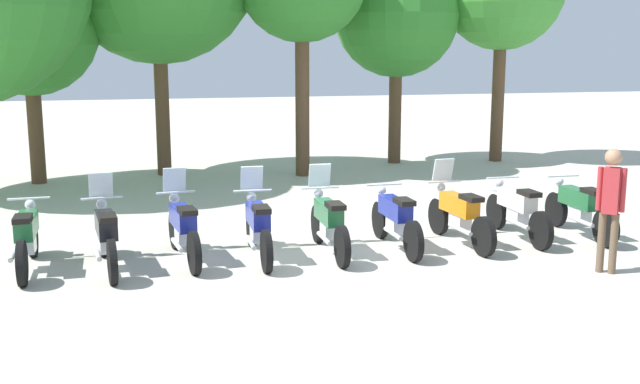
{
  "coord_description": "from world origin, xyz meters",
  "views": [
    {
      "loc": [
        -3.06,
        -11.33,
        3.21
      ],
      "look_at": [
        0.0,
        0.5,
        0.9
      ],
      "focal_mm": 42.36,
      "sensor_mm": 36.0,
      "label": 1
    }
  ],
  "objects_px": {
    "motorcycle_1": "(106,235)",
    "motorcycle_6": "(459,214)",
    "motorcycle_3": "(258,226)",
    "motorcycle_8": "(579,208)",
    "motorcycle_7": "(517,210)",
    "person_0": "(610,200)",
    "tree_1": "(29,28)",
    "tree_4": "(397,15)",
    "motorcycle_2": "(183,227)",
    "motorcycle_4": "(329,222)",
    "motorcycle_5": "(395,219)",
    "motorcycle_0": "(27,237)"
  },
  "relations": [
    {
      "from": "motorcycle_4",
      "to": "motorcycle_8",
      "type": "relative_size",
      "value": 1.0
    },
    {
      "from": "motorcycle_5",
      "to": "motorcycle_6",
      "type": "xyz_separation_m",
      "value": [
        1.13,
        0.02,
        0.01
      ]
    },
    {
      "from": "motorcycle_0",
      "to": "person_0",
      "type": "height_order",
      "value": "person_0"
    },
    {
      "from": "motorcycle_2",
      "to": "motorcycle_8",
      "type": "relative_size",
      "value": 1.0
    },
    {
      "from": "motorcycle_4",
      "to": "person_0",
      "type": "relative_size",
      "value": 1.2
    },
    {
      "from": "motorcycle_4",
      "to": "tree_4",
      "type": "relative_size",
      "value": 0.37
    },
    {
      "from": "person_0",
      "to": "tree_1",
      "type": "xyz_separation_m",
      "value": [
        -8.81,
        10.07,
        2.63
      ]
    },
    {
      "from": "tree_1",
      "to": "motorcycle_2",
      "type": "bearing_deg",
      "value": -69.77
    },
    {
      "from": "motorcycle_4",
      "to": "tree_4",
      "type": "height_order",
      "value": "tree_4"
    },
    {
      "from": "motorcycle_5",
      "to": "motorcycle_8",
      "type": "xyz_separation_m",
      "value": [
        3.4,
        0.01,
        0.0
      ]
    },
    {
      "from": "motorcycle_3",
      "to": "tree_1",
      "type": "height_order",
      "value": "tree_1"
    },
    {
      "from": "motorcycle_2",
      "to": "tree_1",
      "type": "xyz_separation_m",
      "value": [
        -2.89,
        7.84,
        3.2
      ]
    },
    {
      "from": "motorcycle_8",
      "to": "tree_4",
      "type": "xyz_separation_m",
      "value": [
        -0.12,
        9.03,
        3.65
      ]
    },
    {
      "from": "motorcycle_5",
      "to": "tree_1",
      "type": "bearing_deg",
      "value": 37.98
    },
    {
      "from": "motorcycle_2",
      "to": "person_0",
      "type": "height_order",
      "value": "person_0"
    },
    {
      "from": "motorcycle_3",
      "to": "motorcycle_4",
      "type": "relative_size",
      "value": 1.0
    },
    {
      "from": "motorcycle_3",
      "to": "motorcycle_7",
      "type": "xyz_separation_m",
      "value": [
        4.53,
        0.12,
        -0.01
      ]
    },
    {
      "from": "motorcycle_7",
      "to": "tree_1",
      "type": "xyz_separation_m",
      "value": [
        -8.56,
        7.88,
        3.21
      ]
    },
    {
      "from": "motorcycle_7",
      "to": "person_0",
      "type": "bearing_deg",
      "value": -173.07
    },
    {
      "from": "motorcycle_4",
      "to": "motorcycle_6",
      "type": "height_order",
      "value": "same"
    },
    {
      "from": "motorcycle_2",
      "to": "motorcycle_7",
      "type": "distance_m",
      "value": 5.67
    },
    {
      "from": "motorcycle_2",
      "to": "tree_4",
      "type": "relative_size",
      "value": 0.37
    },
    {
      "from": "motorcycle_1",
      "to": "motorcycle_7",
      "type": "relative_size",
      "value": 1.0
    },
    {
      "from": "motorcycle_6",
      "to": "tree_1",
      "type": "bearing_deg",
      "value": 39.33
    },
    {
      "from": "motorcycle_0",
      "to": "motorcycle_2",
      "type": "distance_m",
      "value": 2.26
    },
    {
      "from": "motorcycle_1",
      "to": "tree_1",
      "type": "distance_m",
      "value": 8.82
    },
    {
      "from": "motorcycle_2",
      "to": "motorcycle_8",
      "type": "bearing_deg",
      "value": -97.71
    },
    {
      "from": "motorcycle_7",
      "to": "motorcycle_2",
      "type": "bearing_deg",
      "value": 90.14
    },
    {
      "from": "motorcycle_6",
      "to": "motorcycle_5",
      "type": "bearing_deg",
      "value": 87.34
    },
    {
      "from": "motorcycle_6",
      "to": "tree_1",
      "type": "relative_size",
      "value": 0.41
    },
    {
      "from": "motorcycle_1",
      "to": "motorcycle_4",
      "type": "relative_size",
      "value": 1.0
    },
    {
      "from": "motorcycle_2",
      "to": "motorcycle_3",
      "type": "xyz_separation_m",
      "value": [
        1.14,
        -0.16,
        0.0
      ]
    },
    {
      "from": "motorcycle_0",
      "to": "motorcycle_1",
      "type": "xyz_separation_m",
      "value": [
        1.13,
        -0.23,
        0.01
      ]
    },
    {
      "from": "motorcycle_2",
      "to": "tree_4",
      "type": "xyz_separation_m",
      "value": [
        6.69,
        8.88,
        3.63
      ]
    },
    {
      "from": "motorcycle_3",
      "to": "motorcycle_5",
      "type": "xyz_separation_m",
      "value": [
        2.27,
        -0.01,
        -0.01
      ]
    },
    {
      "from": "motorcycle_4",
      "to": "tree_1",
      "type": "height_order",
      "value": "tree_1"
    },
    {
      "from": "motorcycle_1",
      "to": "motorcycle_6",
      "type": "bearing_deg",
      "value": -95.5
    },
    {
      "from": "person_0",
      "to": "tree_4",
      "type": "bearing_deg",
      "value": -141.62
    },
    {
      "from": "motorcycle_1",
      "to": "motorcycle_7",
      "type": "distance_m",
      "value": 6.81
    },
    {
      "from": "motorcycle_7",
      "to": "tree_1",
      "type": "relative_size",
      "value": 0.41
    },
    {
      "from": "motorcycle_0",
      "to": "motorcycle_5",
      "type": "bearing_deg",
      "value": -92.86
    },
    {
      "from": "motorcycle_1",
      "to": "tree_1",
      "type": "relative_size",
      "value": 0.41
    },
    {
      "from": "motorcycle_3",
      "to": "motorcycle_8",
      "type": "distance_m",
      "value": 5.67
    },
    {
      "from": "motorcycle_3",
      "to": "motorcycle_7",
      "type": "distance_m",
      "value": 4.54
    },
    {
      "from": "motorcycle_6",
      "to": "motorcycle_7",
      "type": "height_order",
      "value": "motorcycle_6"
    },
    {
      "from": "motorcycle_2",
      "to": "motorcycle_4",
      "type": "distance_m",
      "value": 2.28
    },
    {
      "from": "motorcycle_7",
      "to": "motorcycle_0",
      "type": "bearing_deg",
      "value": 89.99
    },
    {
      "from": "motorcycle_1",
      "to": "motorcycle_6",
      "type": "xyz_separation_m",
      "value": [
        5.67,
        0.04,
        0.0
      ]
    },
    {
      "from": "person_0",
      "to": "motorcycle_7",
      "type": "bearing_deg",
      "value": -131.25
    },
    {
      "from": "motorcycle_7",
      "to": "motorcycle_8",
      "type": "height_order",
      "value": "same"
    }
  ]
}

